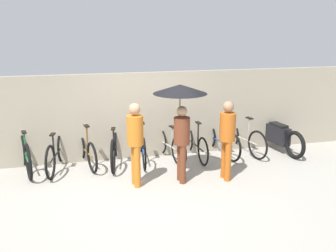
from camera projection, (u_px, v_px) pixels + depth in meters
The scene contains 15 objects.
ground_plane at pixel (156, 188), 7.31m from camera, with size 30.00×30.00×0.00m, color #9E998E.
back_wall at pixel (139, 116), 8.81m from camera, with size 14.01×0.12×2.03m.
parked_bicycle_0 at pixel (25, 154), 8.03m from camera, with size 0.55×1.71×1.09m.
parked_bicycle_1 at pixel (56, 153), 8.17m from camera, with size 0.51×1.74×1.08m.
parked_bicycle_2 at pixel (86, 150), 8.41m from camera, with size 0.55×1.60×1.03m.
parked_bicycle_3 at pixel (115, 148), 8.50m from camera, with size 0.50×1.80×1.02m.
parked_bicycle_4 at pixel (142, 145), 8.67m from camera, with size 0.44×1.82×1.05m.
parked_bicycle_5 at pixel (169, 144), 8.81m from camera, with size 0.55×1.59×1.08m.
parked_bicycle_6 at pixel (195, 143), 8.93m from camera, with size 0.44×1.71×1.04m.
parked_bicycle_7 at pixel (219, 140), 9.13m from camera, with size 0.53×1.75×1.03m.
parked_bicycle_8 at pixel (243, 138), 9.28m from camera, with size 0.55×1.76×1.04m.
pedestrian_leading at pixel (135, 138), 7.21m from camera, with size 0.32×0.32×1.66m.
pedestrian_center at pixel (181, 104), 7.31m from camera, with size 1.07×1.07×1.97m.
pedestrian_trailing at pixel (227, 135), 7.51m from camera, with size 0.32×0.32×1.64m.
motorcycle at pixel (278, 136), 9.42m from camera, with size 0.58×1.96×0.91m.
Camera 1 is at (-1.40, -6.58, 3.10)m, focal length 40.00 mm.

